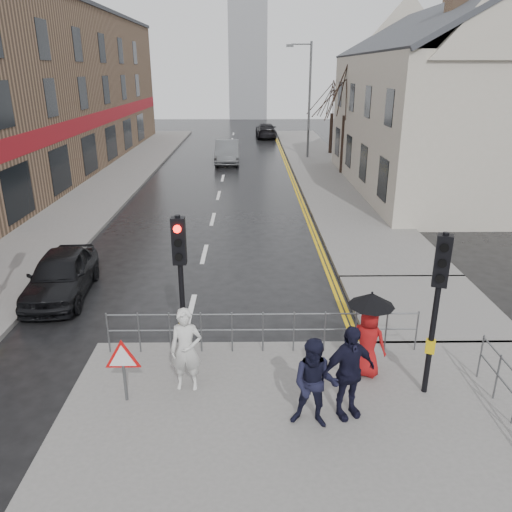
{
  "coord_description": "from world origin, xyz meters",
  "views": [
    {
      "loc": [
        1.66,
        -9.51,
        6.29
      ],
      "look_at": [
        1.83,
        3.35,
        1.47
      ],
      "focal_mm": 35.0,
      "sensor_mm": 36.0,
      "label": 1
    }
  ],
  "objects_px": {
    "pedestrian_d": "(348,372)",
    "car_parked": "(61,275)",
    "pedestrian_b": "(315,384)",
    "pedestrian_a": "(186,350)",
    "car_mid": "(227,152)",
    "pedestrian_with_umbrella": "(369,329)"
  },
  "relations": [
    {
      "from": "pedestrian_d",
      "to": "car_parked",
      "type": "height_order",
      "value": "pedestrian_d"
    },
    {
      "from": "car_parked",
      "to": "pedestrian_d",
      "type": "bearing_deg",
      "value": -42.27
    },
    {
      "from": "pedestrian_b",
      "to": "car_parked",
      "type": "relative_size",
      "value": 0.45
    },
    {
      "from": "pedestrian_a",
      "to": "car_mid",
      "type": "height_order",
      "value": "pedestrian_a"
    },
    {
      "from": "pedestrian_d",
      "to": "pedestrian_a",
      "type": "bearing_deg",
      "value": 142.39
    },
    {
      "from": "pedestrian_d",
      "to": "car_mid",
      "type": "height_order",
      "value": "pedestrian_d"
    },
    {
      "from": "pedestrian_d",
      "to": "car_mid",
      "type": "distance_m",
      "value": 28.28
    },
    {
      "from": "pedestrian_with_umbrella",
      "to": "car_mid",
      "type": "relative_size",
      "value": 0.4
    },
    {
      "from": "pedestrian_a",
      "to": "pedestrian_b",
      "type": "distance_m",
      "value": 2.71
    },
    {
      "from": "pedestrian_a",
      "to": "pedestrian_with_umbrella",
      "type": "bearing_deg",
      "value": 8.22
    },
    {
      "from": "car_parked",
      "to": "pedestrian_a",
      "type": "bearing_deg",
      "value": -52.96
    },
    {
      "from": "car_parked",
      "to": "car_mid",
      "type": "relative_size",
      "value": 0.83
    },
    {
      "from": "pedestrian_b",
      "to": "pedestrian_d",
      "type": "bearing_deg",
      "value": 36.46
    },
    {
      "from": "pedestrian_a",
      "to": "car_parked",
      "type": "distance_m",
      "value": 6.41
    },
    {
      "from": "pedestrian_with_umbrella",
      "to": "car_mid",
      "type": "xyz_separation_m",
      "value": [
        -4.06,
        26.73,
        -0.43
      ]
    },
    {
      "from": "pedestrian_a",
      "to": "car_mid",
      "type": "xyz_separation_m",
      "value": [
        -0.3,
        27.17,
        -0.24
      ]
    },
    {
      "from": "pedestrian_d",
      "to": "car_mid",
      "type": "xyz_separation_m",
      "value": [
        -3.39,
        28.07,
        -0.29
      ]
    },
    {
      "from": "car_parked",
      "to": "pedestrian_with_umbrella",
      "type": "bearing_deg",
      "value": -32.97
    },
    {
      "from": "car_mid",
      "to": "car_parked",
      "type": "bearing_deg",
      "value": -100.8
    },
    {
      "from": "pedestrian_b",
      "to": "car_mid",
      "type": "relative_size",
      "value": 0.37
    },
    {
      "from": "pedestrian_d",
      "to": "car_parked",
      "type": "xyz_separation_m",
      "value": [
        -7.33,
        5.7,
        -0.41
      ]
    },
    {
      "from": "pedestrian_a",
      "to": "pedestrian_d",
      "type": "distance_m",
      "value": 3.22
    }
  ]
}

